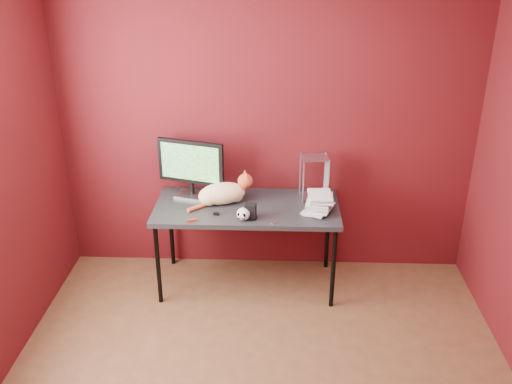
{
  "coord_description": "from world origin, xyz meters",
  "views": [
    {
      "loc": [
        0.09,
        -2.8,
        2.79
      ],
      "look_at": [
        -0.07,
        1.15,
        0.97
      ],
      "focal_mm": 40.0,
      "sensor_mm": 36.0,
      "label": 1
    }
  ],
  "objects_px": {
    "speaker": "(250,212)",
    "book_stack": "(312,120)",
    "desk": "(247,211)",
    "monitor": "(191,166)",
    "skull_mug": "(243,214)",
    "cat": "(223,193)"
  },
  "relations": [
    {
      "from": "desk",
      "to": "monitor",
      "type": "distance_m",
      "value": 0.6
    },
    {
      "from": "desk",
      "to": "book_stack",
      "type": "height_order",
      "value": "book_stack"
    },
    {
      "from": "cat",
      "to": "skull_mug",
      "type": "bearing_deg",
      "value": -74.79
    },
    {
      "from": "book_stack",
      "to": "speaker",
      "type": "bearing_deg",
      "value": -157.45
    },
    {
      "from": "monitor",
      "to": "speaker",
      "type": "distance_m",
      "value": 0.68
    },
    {
      "from": "speaker",
      "to": "book_stack",
      "type": "bearing_deg",
      "value": 28.63
    },
    {
      "from": "desk",
      "to": "speaker",
      "type": "relative_size",
      "value": 12.5
    },
    {
      "from": "desk",
      "to": "book_stack",
      "type": "distance_m",
      "value": 0.94
    },
    {
      "from": "cat",
      "to": "speaker",
      "type": "relative_size",
      "value": 4.31
    },
    {
      "from": "skull_mug",
      "to": "speaker",
      "type": "xyz_separation_m",
      "value": [
        0.05,
        0.03,
        0.0
      ]
    },
    {
      "from": "monitor",
      "to": "skull_mug",
      "type": "relative_size",
      "value": 5.12
    },
    {
      "from": "skull_mug",
      "to": "book_stack",
      "type": "relative_size",
      "value": 0.07
    },
    {
      "from": "desk",
      "to": "monitor",
      "type": "bearing_deg",
      "value": 160.77
    },
    {
      "from": "desk",
      "to": "skull_mug",
      "type": "height_order",
      "value": "skull_mug"
    },
    {
      "from": "skull_mug",
      "to": "book_stack",
      "type": "xyz_separation_m",
      "value": [
        0.51,
        0.22,
        0.69
      ]
    },
    {
      "from": "cat",
      "to": "skull_mug",
      "type": "height_order",
      "value": "cat"
    },
    {
      "from": "monitor",
      "to": "cat",
      "type": "distance_m",
      "value": 0.35
    },
    {
      "from": "skull_mug",
      "to": "speaker",
      "type": "relative_size",
      "value": 0.91
    },
    {
      "from": "desk",
      "to": "speaker",
      "type": "xyz_separation_m",
      "value": [
        0.04,
        -0.22,
        0.11
      ]
    },
    {
      "from": "speaker",
      "to": "book_stack",
      "type": "distance_m",
      "value": 0.85
    },
    {
      "from": "monitor",
      "to": "speaker",
      "type": "relative_size",
      "value": 4.66
    },
    {
      "from": "desk",
      "to": "monitor",
      "type": "height_order",
      "value": "monitor"
    }
  ]
}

